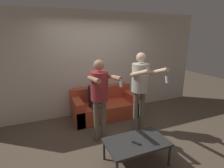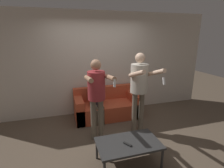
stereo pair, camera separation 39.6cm
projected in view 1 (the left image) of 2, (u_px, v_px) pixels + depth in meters
The scene contains 8 objects.
ground_plane at pixel (117, 139), 3.64m from camera, with size 14.00×14.00×0.00m, color brown.
wall_back at pixel (94, 64), 4.64m from camera, with size 6.40×0.06×2.70m.
couch at pixel (105, 107), 4.61m from camera, with size 1.66×0.79×0.76m.
person_standing_left at pixel (100, 91), 3.36m from camera, with size 0.46×0.75×1.66m.
person_standing_right at pixel (140, 83), 3.68m from camera, with size 0.48×0.80×1.76m.
person_seated at pixel (96, 98), 4.28m from camera, with size 0.33×0.54×1.12m.
coffee_table at pixel (136, 143), 2.88m from camera, with size 1.03×0.62×0.41m.
remote_on_table at pixel (136, 143), 2.80m from camera, with size 0.11×0.15×0.02m.
Camera 1 is at (-1.33, -2.91, 2.09)m, focal length 28.00 mm.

